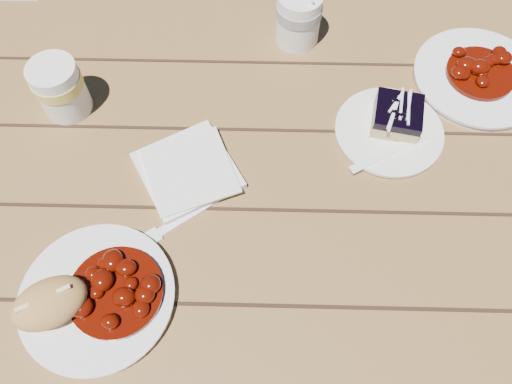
{
  "coord_description": "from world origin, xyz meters",
  "views": [
    {
      "loc": [
        -0.23,
        -0.44,
        1.49
      ],
      "look_at": [
        -0.24,
        -0.08,
        0.81
      ],
      "focal_mm": 35.0,
      "sensor_mm": 36.0,
      "label": 1
    }
  ],
  "objects_px": {
    "dessert_plate": "(389,132)",
    "coffee_cup": "(298,18)",
    "main_plate": "(98,297)",
    "bread_roll": "(49,303)",
    "blueberry_cake": "(397,116)",
    "second_cup": "(60,89)",
    "picnic_table": "(375,212)",
    "second_plate": "(478,78)"
  },
  "relations": [
    {
      "from": "coffee_cup",
      "to": "main_plate",
      "type": "bearing_deg",
      "value": -119.52
    },
    {
      "from": "bread_roll",
      "to": "blueberry_cake",
      "type": "height_order",
      "value": "bread_roll"
    },
    {
      "from": "dessert_plate",
      "to": "blueberry_cake",
      "type": "distance_m",
      "value": 0.03
    },
    {
      "from": "bread_roll",
      "to": "second_plate",
      "type": "relative_size",
      "value": 0.46
    },
    {
      "from": "bread_roll",
      "to": "coffee_cup",
      "type": "distance_m",
      "value": 0.67
    },
    {
      "from": "main_plate",
      "to": "dessert_plate",
      "type": "relative_size",
      "value": 1.21
    },
    {
      "from": "coffee_cup",
      "to": "dessert_plate",
      "type": "bearing_deg",
      "value": -54.75
    },
    {
      "from": "main_plate",
      "to": "blueberry_cake",
      "type": "height_order",
      "value": "blueberry_cake"
    },
    {
      "from": "picnic_table",
      "to": "blueberry_cake",
      "type": "xyz_separation_m",
      "value": [
        0.01,
        0.09,
        0.19
      ]
    },
    {
      "from": "dessert_plate",
      "to": "blueberry_cake",
      "type": "bearing_deg",
      "value": 56.31
    },
    {
      "from": "picnic_table",
      "to": "second_cup",
      "type": "bearing_deg",
      "value": 168.14
    },
    {
      "from": "bread_roll",
      "to": "second_plate",
      "type": "distance_m",
      "value": 0.84
    },
    {
      "from": "picnic_table",
      "to": "dessert_plate",
      "type": "bearing_deg",
      "value": 92.28
    },
    {
      "from": "picnic_table",
      "to": "coffee_cup",
      "type": "relative_size",
      "value": 18.9
    },
    {
      "from": "blueberry_cake",
      "to": "second_cup",
      "type": "xyz_separation_m",
      "value": [
        -0.59,
        0.03,
        0.02
      ]
    },
    {
      "from": "picnic_table",
      "to": "blueberry_cake",
      "type": "height_order",
      "value": "blueberry_cake"
    },
    {
      "from": "dessert_plate",
      "to": "second_cup",
      "type": "distance_m",
      "value": 0.59
    },
    {
      "from": "picnic_table",
      "to": "coffee_cup",
      "type": "distance_m",
      "value": 0.41
    },
    {
      "from": "bread_roll",
      "to": "second_cup",
      "type": "bearing_deg",
      "value": 99.02
    },
    {
      "from": "second_plate",
      "to": "blueberry_cake",
      "type": "bearing_deg",
      "value": -147.13
    },
    {
      "from": "bread_roll",
      "to": "dessert_plate",
      "type": "bearing_deg",
      "value": 32.53
    },
    {
      "from": "blueberry_cake",
      "to": "coffee_cup",
      "type": "xyz_separation_m",
      "value": [
        -0.17,
        0.21,
        0.02
      ]
    },
    {
      "from": "blueberry_cake",
      "to": "coffee_cup",
      "type": "bearing_deg",
      "value": 139.64
    },
    {
      "from": "picnic_table",
      "to": "main_plate",
      "type": "xyz_separation_m",
      "value": [
        -0.47,
        -0.24,
        0.17
      ]
    },
    {
      "from": "blueberry_cake",
      "to": "second_cup",
      "type": "height_order",
      "value": "second_cup"
    },
    {
      "from": "dessert_plate",
      "to": "coffee_cup",
      "type": "distance_m",
      "value": 0.28
    },
    {
      "from": "second_cup",
      "to": "picnic_table",
      "type": "bearing_deg",
      "value": -11.86
    },
    {
      "from": "coffee_cup",
      "to": "blueberry_cake",
      "type": "bearing_deg",
      "value": -51.22
    },
    {
      "from": "main_plate",
      "to": "coffee_cup",
      "type": "bearing_deg",
      "value": 60.48
    },
    {
      "from": "dessert_plate",
      "to": "main_plate",
      "type": "bearing_deg",
      "value": -146.17
    },
    {
      "from": "second_cup",
      "to": "dessert_plate",
      "type": "bearing_deg",
      "value": -4.41
    },
    {
      "from": "second_plate",
      "to": "second_cup",
      "type": "height_order",
      "value": "second_cup"
    },
    {
      "from": "picnic_table",
      "to": "main_plate",
      "type": "relative_size",
      "value": 8.82
    },
    {
      "from": "dessert_plate",
      "to": "coffee_cup",
      "type": "xyz_separation_m",
      "value": [
        -0.16,
        0.23,
        0.05
      ]
    },
    {
      "from": "coffee_cup",
      "to": "picnic_table",
      "type": "bearing_deg",
      "value": -61.79
    },
    {
      "from": "main_plate",
      "to": "dessert_plate",
      "type": "distance_m",
      "value": 0.56
    },
    {
      "from": "bread_roll",
      "to": "dessert_plate",
      "type": "distance_m",
      "value": 0.62
    },
    {
      "from": "bread_roll",
      "to": "picnic_table",
      "type": "bearing_deg",
      "value": 25.9
    },
    {
      "from": "blueberry_cake",
      "to": "coffee_cup",
      "type": "height_order",
      "value": "coffee_cup"
    },
    {
      "from": "dessert_plate",
      "to": "second_cup",
      "type": "relative_size",
      "value": 1.76
    },
    {
      "from": "picnic_table",
      "to": "second_cup",
      "type": "xyz_separation_m",
      "value": [
        -0.59,
        0.12,
        0.21
      ]
    },
    {
      "from": "bread_roll",
      "to": "blueberry_cake",
      "type": "xyz_separation_m",
      "value": [
        0.53,
        0.35,
        -0.01
      ]
    }
  ]
}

